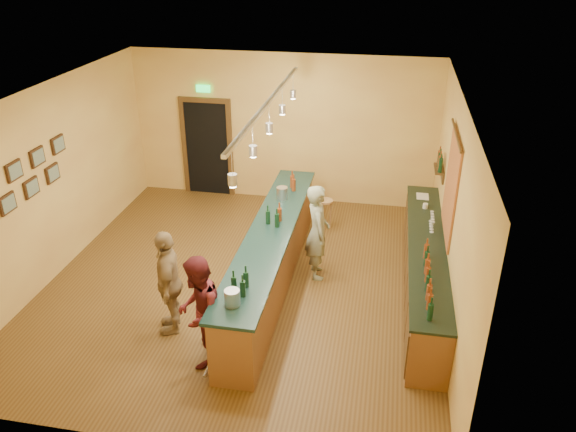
% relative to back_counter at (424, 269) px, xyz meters
% --- Properties ---
extents(floor, '(7.00, 7.00, 0.00)m').
position_rel_back_counter_xyz_m(floor, '(-2.97, -0.18, -0.49)').
color(floor, '#543618').
rests_on(floor, ground).
extents(ceiling, '(6.50, 7.00, 0.02)m').
position_rel_back_counter_xyz_m(ceiling, '(-2.97, -0.18, 2.71)').
color(ceiling, silver).
rests_on(ceiling, wall_back).
extents(wall_back, '(6.50, 0.02, 3.20)m').
position_rel_back_counter_xyz_m(wall_back, '(-2.97, 3.32, 1.11)').
color(wall_back, tan).
rests_on(wall_back, floor).
extents(wall_front, '(6.50, 0.02, 3.20)m').
position_rel_back_counter_xyz_m(wall_front, '(-2.97, -3.68, 1.11)').
color(wall_front, tan).
rests_on(wall_front, floor).
extents(wall_left, '(0.02, 7.00, 3.20)m').
position_rel_back_counter_xyz_m(wall_left, '(-6.22, -0.18, 1.11)').
color(wall_left, tan).
rests_on(wall_left, floor).
extents(wall_right, '(0.02, 7.00, 3.20)m').
position_rel_back_counter_xyz_m(wall_right, '(0.28, -0.18, 1.11)').
color(wall_right, tan).
rests_on(wall_right, floor).
extents(doorway, '(1.15, 0.09, 2.48)m').
position_rel_back_counter_xyz_m(doorway, '(-4.67, 3.30, 0.64)').
color(doorway, black).
rests_on(doorway, wall_back).
extents(tapestry, '(0.03, 1.40, 1.60)m').
position_rel_back_counter_xyz_m(tapestry, '(0.26, 0.22, 1.36)').
color(tapestry, '#A12320').
rests_on(tapestry, wall_right).
extents(bottle_shelf, '(0.17, 0.55, 0.54)m').
position_rel_back_counter_xyz_m(bottle_shelf, '(0.20, 1.72, 1.18)').
color(bottle_shelf, '#432714').
rests_on(bottle_shelf, wall_right).
extents(picture_grid, '(0.06, 2.20, 0.70)m').
position_rel_back_counter_xyz_m(picture_grid, '(-6.18, -0.93, 1.46)').
color(picture_grid, '#382111').
rests_on(picture_grid, wall_left).
extents(back_counter, '(0.60, 4.55, 1.27)m').
position_rel_back_counter_xyz_m(back_counter, '(0.00, 0.00, 0.00)').
color(back_counter, brown).
rests_on(back_counter, floor).
extents(tasting_bar, '(0.73, 5.10, 1.38)m').
position_rel_back_counter_xyz_m(tasting_bar, '(-2.49, -0.18, 0.12)').
color(tasting_bar, brown).
rests_on(tasting_bar, floor).
extents(pendant_track, '(0.11, 4.60, 0.50)m').
position_rel_back_counter_xyz_m(pendant_track, '(-2.48, -0.18, 2.50)').
color(pendant_track, silver).
rests_on(pendant_track, ceiling).
extents(bartender, '(0.56, 0.70, 1.68)m').
position_rel_back_counter_xyz_m(bartender, '(-1.78, 0.27, 0.35)').
color(bartender, gray).
rests_on(bartender, floor).
extents(customer_a, '(0.71, 0.86, 1.62)m').
position_rel_back_counter_xyz_m(customer_a, '(-3.03, -2.19, 0.32)').
color(customer_a, '#59191E').
rests_on(customer_a, floor).
extents(customer_b, '(0.65, 1.03, 1.64)m').
position_rel_back_counter_xyz_m(customer_b, '(-3.69, -1.59, 0.33)').
color(customer_b, '#997A51').
rests_on(customer_b, floor).
extents(bar_stool, '(0.30, 0.30, 0.62)m').
position_rel_back_counter_xyz_m(bar_stool, '(-1.86, 2.02, -0.01)').
color(bar_stool, '#9C6C46').
rests_on(bar_stool, floor).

